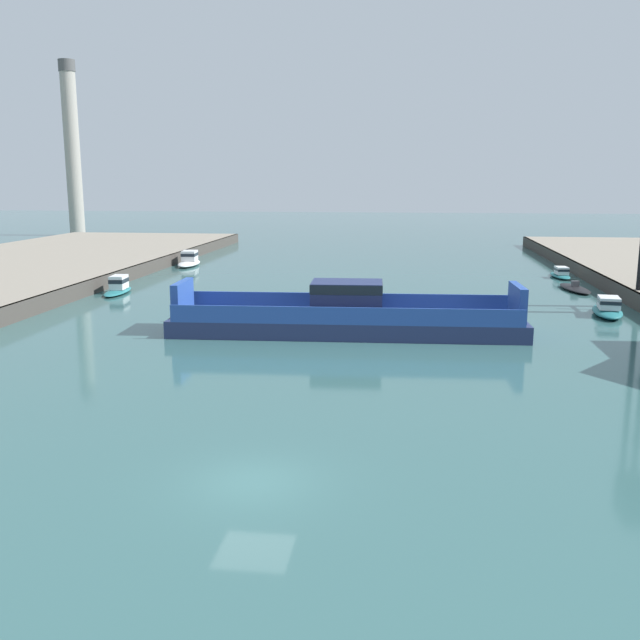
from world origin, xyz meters
The scene contains 8 objects.
ground_plane centered at (0.00, 0.00, 0.00)m, with size 400.00×400.00×0.00m, color #335B5B.
chain_ferry centered at (1.03, 23.69, 1.05)m, with size 23.16×6.73×3.41m.
moored_boat_near_right centered at (-20.65, 58.31, 0.64)m, with size 2.91×6.73×1.73m.
moored_boat_mid_left centered at (-20.60, 37.57, 0.60)m, with size 2.27×5.80×1.56m.
moored_boat_mid_right centered at (19.74, 32.02, 0.54)m, with size 2.80×6.02×1.46m.
moored_boat_far_right centered at (20.12, 44.26, 0.20)m, with size 2.52×6.57×0.88m.
moored_boat_upstream_a centered at (20.59, 52.82, 0.43)m, with size 1.85×5.21×1.17m.
smokestack_distant_b centered at (-54.88, 100.24, 16.25)m, with size 2.87×2.87×30.47m.
Camera 1 is at (4.93, -21.33, 9.88)m, focal length 39.32 mm.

